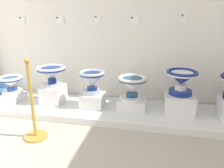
# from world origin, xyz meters

# --- Properties ---
(wall_back) EXTENTS (4.52, 0.06, 2.90)m
(wall_back) POSITION_xyz_m (2.16, 3.13, 1.45)
(wall_back) COLOR white
(wall_back) RESTS_ON ground_plane
(display_platform) EXTENTS (3.78, 0.86, 0.09)m
(display_platform) POSITION_xyz_m (2.16, 2.65, 0.05)
(display_platform) COLOR white
(display_platform) RESTS_ON ground_plane
(plinth_block_slender_white) EXTENTS (0.29, 0.33, 0.11)m
(plinth_block_slender_white) POSITION_xyz_m (0.56, 2.63, 0.15)
(plinth_block_slender_white) COLOR white
(plinth_block_slender_white) RESTS_ON display_platform
(antique_toilet_slender_white) EXTENTS (0.35, 0.35, 0.28)m
(antique_toilet_slender_white) POSITION_xyz_m (0.56, 2.63, 0.38)
(antique_toilet_slender_white) COLOR white
(antique_toilet_slender_white) RESTS_ON plinth_block_slender_white
(plinth_block_rightmost) EXTENTS (0.31, 0.34, 0.27)m
(plinth_block_rightmost) POSITION_xyz_m (1.23, 2.68, 0.23)
(plinth_block_rightmost) COLOR white
(plinth_block_rightmost) RESTS_ON display_platform
(antique_toilet_rightmost) EXTENTS (0.43, 0.43, 0.30)m
(antique_toilet_rightmost) POSITION_xyz_m (1.23, 2.68, 0.57)
(antique_toilet_rightmost) COLOR silver
(antique_toilet_rightmost) RESTS_ON plinth_block_rightmost
(plinth_block_tall_cobalt) EXTENTS (0.33, 0.30, 0.19)m
(plinth_block_tall_cobalt) POSITION_xyz_m (1.87, 2.66, 0.19)
(plinth_block_tall_cobalt) COLOR white
(plinth_block_tall_cobalt) RESTS_ON display_platform
(antique_toilet_tall_cobalt) EXTENTS (0.36, 0.36, 0.34)m
(antique_toilet_tall_cobalt) POSITION_xyz_m (1.87, 2.66, 0.50)
(antique_toilet_tall_cobalt) COLOR #B0B9D1
(antique_toilet_tall_cobalt) RESTS_ON plinth_block_tall_cobalt
(plinth_block_central_ornate) EXTENTS (0.39, 0.31, 0.14)m
(plinth_block_central_ornate) POSITION_xyz_m (2.45, 2.68, 0.17)
(plinth_block_central_ornate) COLOR white
(plinth_block_central_ornate) RESTS_ON display_platform
(antique_toilet_central_ornate) EXTENTS (0.40, 0.40, 0.34)m
(antique_toilet_central_ornate) POSITION_xyz_m (2.45, 2.68, 0.45)
(antique_toilet_central_ornate) COLOR white
(antique_toilet_central_ornate) RESTS_ON plinth_block_central_ornate
(plinth_block_squat_floral) EXTENTS (0.39, 0.38, 0.26)m
(plinth_block_squat_floral) POSITION_xyz_m (3.10, 2.71, 0.23)
(plinth_block_squat_floral) COLOR white
(plinth_block_squat_floral) RESTS_ON display_platform
(antique_toilet_squat_floral) EXTENTS (0.41, 0.41, 0.33)m
(antique_toilet_squat_floral) POSITION_xyz_m (3.10, 2.71, 0.57)
(antique_toilet_squat_floral) COLOR navy
(antique_toilet_squat_floral) RESTS_ON plinth_block_squat_floral
(info_placard_first) EXTENTS (0.10, 0.01, 0.11)m
(info_placard_first) POSITION_xyz_m (0.57, 3.09, 1.32)
(info_placard_first) COLOR white
(info_placard_second) EXTENTS (0.13, 0.01, 0.13)m
(info_placard_second) POSITION_xyz_m (1.23, 3.09, 1.31)
(info_placard_second) COLOR white
(info_placard_third) EXTENTS (0.09, 0.01, 0.11)m
(info_placard_third) POSITION_xyz_m (1.85, 3.09, 1.34)
(info_placard_third) COLOR white
(info_placard_fourth) EXTENTS (0.14, 0.01, 0.13)m
(info_placard_fourth) POSITION_xyz_m (2.41, 3.09, 1.31)
(info_placard_fourth) COLOR white
(info_placard_fifth) EXTENTS (0.10, 0.01, 0.16)m
(info_placard_fifth) POSITION_xyz_m (3.10, 3.09, 1.34)
(info_placard_fifth) COLOR white
(decorative_vase_spare) EXTENTS (0.27, 0.27, 0.36)m
(decorative_vase_spare) POSITION_xyz_m (0.20, 2.88, 0.14)
(decorative_vase_spare) COLOR white
(decorative_vase_spare) RESTS_ON ground_plane
(stanchion_post_near_left) EXTENTS (0.27, 0.27, 0.95)m
(stanchion_post_near_left) POSITION_xyz_m (1.41, 1.84, 0.27)
(stanchion_post_near_left) COLOR #B88C37
(stanchion_post_near_left) RESTS_ON ground_plane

